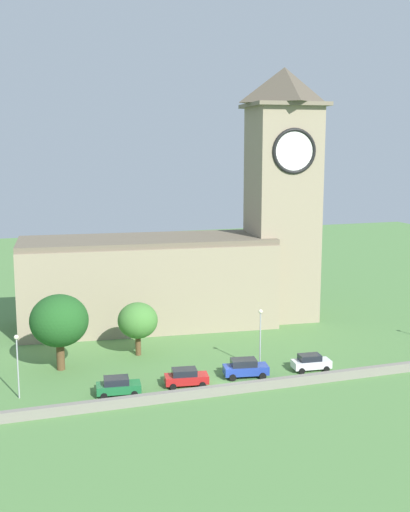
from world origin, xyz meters
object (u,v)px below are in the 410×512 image
object	(u,v)px
tree_riverside_west	(138,321)
tree_churchyard	(59,321)
car_blue	(245,368)
car_white	(311,362)
streetlamp_west_end	(17,355)
car_red	(186,377)
car_green	(118,386)
streetlamp_west_mid	(260,329)
church	(196,250)

from	to	relation	value
tree_riverside_west	tree_churchyard	size ratio (longest dim) A/B	0.75
car_blue	tree_riverside_west	size ratio (longest dim) A/B	0.79
car_white	car_blue	bearing A→B (deg)	177.36
tree_churchyard	streetlamp_west_end	bearing A→B (deg)	-123.88
car_red	tree_riverside_west	bearing A→B (deg)	102.70
car_green	tree_churchyard	distance (m)	10.98
streetlamp_west_mid	tree_churchyard	bearing A→B (deg)	162.29
car_green	tree_churchyard	world-z (taller)	tree_churchyard
tree_churchyard	car_white	bearing A→B (deg)	-18.75
car_green	tree_churchyard	bearing A→B (deg)	116.67
streetlamp_west_mid	car_red	bearing A→B (deg)	-166.03
church	car_white	xyz separation A→B (m)	(5.81, -22.37, -9.02)
car_red	tree_churchyard	xyz separation A→B (m)	(-11.39, 8.72, 4.49)
car_white	streetlamp_west_end	size ratio (longest dim) A/B	0.68
tree_churchyard	car_green	bearing A→B (deg)	-63.33
car_red	streetlamp_west_mid	distance (m)	9.88
car_white	tree_riverside_west	distance (m)	19.88
streetlamp_west_end	tree_churchyard	xyz separation A→B (m)	(4.59, 6.83, 1.15)
tree_riverside_west	tree_churchyard	bearing A→B (deg)	-166.23
car_white	car_red	bearing A→B (deg)	-179.50
car_green	tree_riverside_west	size ratio (longest dim) A/B	0.72
car_white	streetlamp_west_end	xyz separation A→B (m)	(-29.91, 1.77, 3.35)
streetlamp_west_end	streetlamp_west_mid	world-z (taller)	streetlamp_west_mid
car_white	streetlamp_west_end	bearing A→B (deg)	176.62
church	car_green	world-z (taller)	church
car_blue	streetlamp_west_end	bearing A→B (deg)	176.38
car_white	tree_riverside_west	size ratio (longest dim) A/B	0.69
church	car_white	bearing A→B (deg)	-75.44
car_red	tree_churchyard	world-z (taller)	tree_churchyard
church	streetlamp_west_mid	size ratio (longest dim) A/B	6.22
car_red	car_white	distance (m)	13.94
car_white	church	bearing A→B (deg)	104.56
car_green	streetlamp_west_end	distance (m)	9.91
streetlamp_west_end	tree_churchyard	distance (m)	8.31
car_white	streetlamp_west_end	world-z (taller)	streetlamp_west_end
streetlamp_west_end	tree_riverside_west	bearing A→B (deg)	33.72
car_green	tree_churchyard	size ratio (longest dim) A/B	0.54
car_green	car_red	distance (m)	6.89
car_blue	car_white	bearing A→B (deg)	-2.64
car_red	car_blue	bearing A→B (deg)	4.04
church	car_red	size ratio (longest dim) A/B	9.02
car_green	streetlamp_west_mid	size ratio (longest dim) A/B	0.67
streetlamp_west_end	streetlamp_west_mid	xyz separation A→B (m)	(24.92, 0.34, 0.20)
church	car_green	distance (m)	28.69
church	car_green	bearing A→B (deg)	-123.47
car_red	tree_riverside_west	xyz separation A→B (m)	(-2.46, 10.91, 3.16)
streetlamp_west_mid	car_blue	bearing A→B (deg)	-143.68
streetlamp_west_mid	car_green	bearing A→B (deg)	-171.18
car_red	streetlamp_west_end	distance (m)	16.43
church	car_blue	size ratio (longest dim) A/B	8.45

